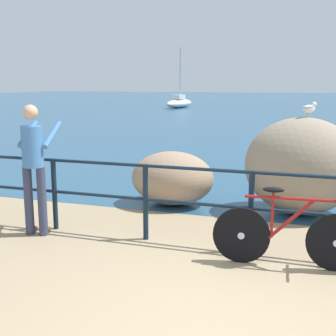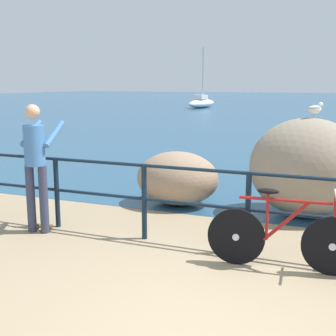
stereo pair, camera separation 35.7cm
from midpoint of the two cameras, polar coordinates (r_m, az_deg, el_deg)
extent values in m
cube|color=#937F60|center=(23.51, 16.25, 5.20)|extent=(120.00, 120.00, 0.10)
cube|color=navy|center=(51.62, 17.59, 8.00)|extent=(120.00, 90.00, 0.01)
cylinder|color=black|center=(6.61, -15.70, -3.22)|extent=(0.07, 0.07, 1.02)
cylinder|color=black|center=(5.96, -4.58, -4.36)|extent=(0.07, 0.07, 1.02)
cylinder|color=black|center=(5.59, 8.66, -5.49)|extent=(0.07, 0.07, 1.02)
cylinder|color=black|center=(5.47, 8.80, -0.56)|extent=(8.30, 0.04, 0.04)
cylinder|color=black|center=(5.58, 8.67, -5.10)|extent=(8.30, 0.04, 0.04)
cylinder|color=black|center=(5.28, 7.35, -8.47)|extent=(0.66, 0.09, 0.66)
cylinder|color=#B7BCC6|center=(5.28, 7.35, -8.47)|extent=(0.08, 0.06, 0.08)
cylinder|color=maroon|center=(5.12, 13.28, -3.81)|extent=(0.99, 0.11, 0.04)
cylinder|color=maroon|center=(5.18, 13.45, -6.34)|extent=(0.50, 0.08, 0.50)
cylinder|color=maroon|center=(5.18, 11.16, -5.91)|extent=(0.03, 0.03, 0.53)
ellipsoid|color=black|center=(5.10, 11.28, -2.73)|extent=(0.25, 0.12, 0.06)
cylinder|color=#333851|center=(6.50, -18.77, -3.96)|extent=(0.12, 0.12, 0.95)
ellipsoid|color=#513319|center=(6.67, -18.29, -7.46)|extent=(0.13, 0.27, 0.08)
cylinder|color=#333851|center=(6.40, -17.21, -4.09)|extent=(0.12, 0.12, 0.95)
ellipsoid|color=#513319|center=(6.57, -16.75, -7.63)|extent=(0.13, 0.27, 0.08)
cylinder|color=#3F72B2|center=(6.31, -18.39, 2.58)|extent=(0.28, 0.28, 0.55)
sphere|color=tan|center=(6.26, -18.64, 6.71)|extent=(0.20, 0.20, 0.20)
cylinder|color=#3F72B2|center=(6.58, -18.81, 4.09)|extent=(0.14, 0.52, 0.34)
cylinder|color=#3F72B2|center=(6.41, -16.02, 4.08)|extent=(0.14, 0.52, 0.34)
ellipsoid|color=gray|center=(7.36, 15.24, 0.25)|extent=(1.78, 1.46, 1.54)
ellipsoid|color=#987B62|center=(7.68, -0.77, -1.30)|extent=(1.42, 1.15, 0.91)
cylinder|color=gold|center=(7.30, 15.92, 6.46)|extent=(0.01, 0.01, 0.06)
cylinder|color=gold|center=(7.27, 16.18, 6.43)|extent=(0.01, 0.01, 0.06)
ellipsoid|color=white|center=(7.28, 16.09, 7.19)|extent=(0.25, 0.27, 0.13)
ellipsoid|color=#9E9EA3|center=(7.27, 16.00, 7.43)|extent=(0.24, 0.26, 0.06)
sphere|color=white|center=(7.37, 16.72, 7.74)|extent=(0.08, 0.08, 0.08)
cone|color=gold|center=(7.41, 16.97, 7.71)|extent=(0.05, 0.05, 0.02)
ellipsoid|color=white|center=(37.75, 1.17, 8.19)|extent=(1.71, 4.50, 0.70)
cube|color=silver|center=(37.45, 0.99, 8.98)|extent=(0.92, 1.37, 0.36)
cylinder|color=#B2B2B7|center=(37.90, 1.30, 11.91)|extent=(0.10, 0.10, 4.20)
camera|label=1|loc=(0.18, -91.66, -0.32)|focal=48.08mm
camera|label=2|loc=(0.18, 88.34, 0.32)|focal=48.08mm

